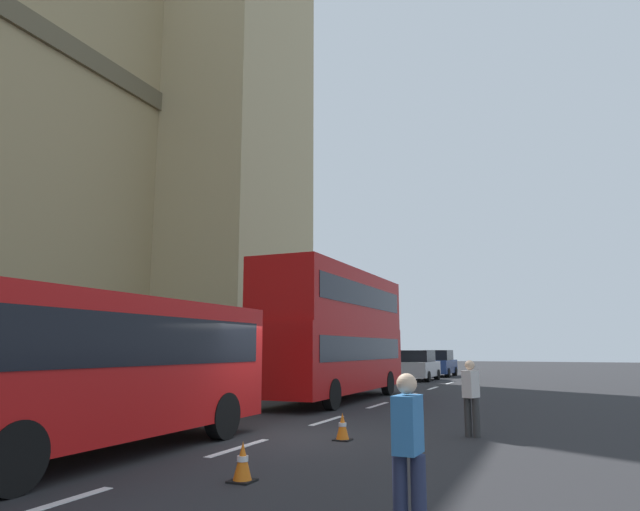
{
  "coord_description": "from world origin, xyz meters",
  "views": [
    {
      "loc": [
        -11.53,
        -6.03,
        1.95
      ],
      "look_at": [
        15.54,
        5.58,
        6.89
      ],
      "focal_mm": 31.24,
      "sensor_mm": 36.0,
      "label": 1
    }
  ],
  "objects_px": {
    "sedan_lead": "(419,366)",
    "traffic_cone_west": "(243,462)",
    "double_decker_bus": "(335,329)",
    "traffic_cone_middle": "(343,427)",
    "sedan_trailing": "(439,363)",
    "pedestrian_near_cones": "(408,448)",
    "pedestrian_by_kerb": "(471,395)"
  },
  "relations": [
    {
      "from": "traffic_cone_west",
      "to": "pedestrian_near_cones",
      "type": "height_order",
      "value": "pedestrian_near_cones"
    },
    {
      "from": "traffic_cone_west",
      "to": "pedestrian_near_cones",
      "type": "relative_size",
      "value": 0.34
    },
    {
      "from": "traffic_cone_west",
      "to": "pedestrian_by_kerb",
      "type": "height_order",
      "value": "pedestrian_by_kerb"
    },
    {
      "from": "traffic_cone_west",
      "to": "pedestrian_by_kerb",
      "type": "relative_size",
      "value": 0.34
    },
    {
      "from": "double_decker_bus",
      "to": "pedestrian_near_cones",
      "type": "distance_m",
      "value": 15.76
    },
    {
      "from": "sedan_lead",
      "to": "traffic_cone_middle",
      "type": "relative_size",
      "value": 7.59
    },
    {
      "from": "double_decker_bus",
      "to": "traffic_cone_middle",
      "type": "xyz_separation_m",
      "value": [
        -8.6,
        -3.57,
        -2.43
      ]
    },
    {
      "from": "sedan_trailing",
      "to": "pedestrian_near_cones",
      "type": "height_order",
      "value": "sedan_trailing"
    },
    {
      "from": "sedan_lead",
      "to": "traffic_cone_west",
      "type": "relative_size",
      "value": 7.59
    },
    {
      "from": "sedan_lead",
      "to": "traffic_cone_west",
      "type": "height_order",
      "value": "sedan_lead"
    },
    {
      "from": "sedan_lead",
      "to": "pedestrian_near_cones",
      "type": "relative_size",
      "value": 2.6
    },
    {
      "from": "traffic_cone_middle",
      "to": "pedestrian_by_kerb",
      "type": "bearing_deg",
      "value": -57.7
    },
    {
      "from": "sedan_lead",
      "to": "pedestrian_near_cones",
      "type": "xyz_separation_m",
      "value": [
        -28.81,
        -6.66,
        -0.0
      ]
    },
    {
      "from": "sedan_lead",
      "to": "traffic_cone_west",
      "type": "distance_m",
      "value": 27.53
    },
    {
      "from": "sedan_lead",
      "to": "sedan_trailing",
      "type": "distance_m",
      "value": 5.73
    },
    {
      "from": "pedestrian_near_cones",
      "to": "traffic_cone_west",
      "type": "bearing_deg",
      "value": 62.3
    },
    {
      "from": "sedan_lead",
      "to": "sedan_trailing",
      "type": "height_order",
      "value": "same"
    },
    {
      "from": "traffic_cone_middle",
      "to": "pedestrian_near_cones",
      "type": "xyz_separation_m",
      "value": [
        -5.65,
        -2.91,
        0.63
      ]
    },
    {
      "from": "sedan_trailing",
      "to": "traffic_cone_middle",
      "type": "height_order",
      "value": "sedan_trailing"
    },
    {
      "from": "traffic_cone_west",
      "to": "pedestrian_near_cones",
      "type": "distance_m",
      "value": 3.37
    },
    {
      "from": "sedan_trailing",
      "to": "sedan_lead",
      "type": "bearing_deg",
      "value": 178.71
    },
    {
      "from": "traffic_cone_middle",
      "to": "pedestrian_by_kerb",
      "type": "height_order",
      "value": "pedestrian_by_kerb"
    },
    {
      "from": "sedan_lead",
      "to": "pedestrian_by_kerb",
      "type": "bearing_deg",
      "value": -163.8
    },
    {
      "from": "pedestrian_near_cones",
      "to": "pedestrian_by_kerb",
      "type": "xyz_separation_m",
      "value": [
        7.24,
        0.4,
        0.0
      ]
    },
    {
      "from": "traffic_cone_west",
      "to": "traffic_cone_middle",
      "type": "distance_m",
      "value": 4.12
    },
    {
      "from": "traffic_cone_middle",
      "to": "traffic_cone_west",
      "type": "bearing_deg",
      "value": 179.72
    },
    {
      "from": "double_decker_bus",
      "to": "pedestrian_by_kerb",
      "type": "distance_m",
      "value": 9.45
    },
    {
      "from": "sedan_lead",
      "to": "double_decker_bus",
      "type": "bearing_deg",
      "value": -179.26
    },
    {
      "from": "double_decker_bus",
      "to": "sedan_trailing",
      "type": "bearing_deg",
      "value": 0.16
    },
    {
      "from": "sedan_lead",
      "to": "pedestrian_near_cones",
      "type": "bearing_deg",
      "value": -166.98
    },
    {
      "from": "double_decker_bus",
      "to": "sedan_lead",
      "type": "distance_m",
      "value": 14.67
    },
    {
      "from": "pedestrian_near_cones",
      "to": "double_decker_bus",
      "type": "bearing_deg",
      "value": 24.44
    }
  ]
}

